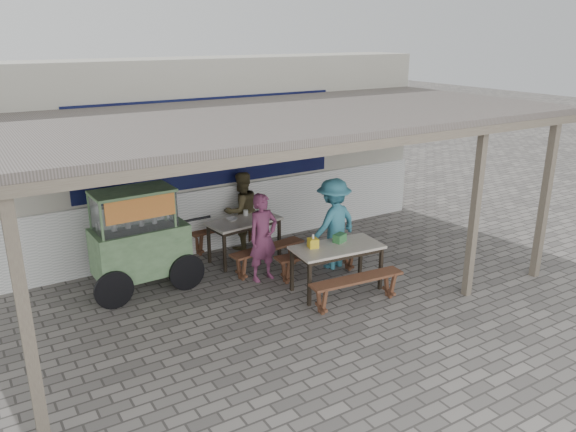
# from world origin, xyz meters

# --- Properties ---
(ground) EXTENTS (60.00, 60.00, 0.00)m
(ground) POSITION_xyz_m (0.00, 0.00, 0.00)
(ground) COLOR slate
(ground) RESTS_ON ground
(back_wall) EXTENTS (9.00, 1.28, 3.50)m
(back_wall) POSITION_xyz_m (-0.00, 3.58, 1.72)
(back_wall) COLOR #B8B5A5
(back_wall) RESTS_ON ground
(warung_roof) EXTENTS (9.00, 4.21, 2.81)m
(warung_roof) POSITION_xyz_m (0.02, 0.90, 2.71)
(warung_roof) COLOR #635B55
(warung_roof) RESTS_ON ground
(table_left) EXTENTS (1.37, 0.79, 0.75)m
(table_left) POSITION_xyz_m (0.04, 2.22, 0.67)
(table_left) COLOR beige
(table_left) RESTS_ON ground
(bench_left_street) EXTENTS (1.42, 0.45, 0.45)m
(bench_left_street) POSITION_xyz_m (0.13, 1.52, 0.33)
(bench_left_street) COLOR brown
(bench_left_street) RESTS_ON ground
(bench_left_wall) EXTENTS (1.42, 0.45, 0.45)m
(bench_left_wall) POSITION_xyz_m (-0.05, 2.91, 0.33)
(bench_left_wall) COLOR brown
(bench_left_wall) RESTS_ON ground
(table_right) EXTENTS (1.47, 0.82, 0.75)m
(table_right) POSITION_xyz_m (0.70, 0.31, 0.67)
(table_right) COLOR beige
(table_right) RESTS_ON ground
(bench_right_street) EXTENTS (1.53, 0.41, 0.45)m
(bench_right_street) POSITION_xyz_m (0.64, -0.27, 0.34)
(bench_right_street) COLOR brown
(bench_right_street) RESTS_ON ground
(bench_right_wall) EXTENTS (1.53, 0.41, 0.45)m
(bench_right_wall) POSITION_xyz_m (0.75, 0.90, 0.34)
(bench_right_wall) COLOR brown
(bench_right_wall) RESTS_ON ground
(vendor_cart) EXTENTS (2.09, 0.86, 1.67)m
(vendor_cart) POSITION_xyz_m (-1.95, 1.94, 0.91)
(vendor_cart) COLOR #709966
(vendor_cart) RESTS_ON ground
(patron_street_side) EXTENTS (0.58, 0.41, 1.48)m
(patron_street_side) POSITION_xyz_m (-0.09, 1.28, 0.74)
(patron_street_side) COLOR #6F3152
(patron_street_side) RESTS_ON ground
(patron_wall_side) EXTENTS (0.77, 0.62, 1.49)m
(patron_wall_side) POSITION_xyz_m (0.26, 2.75, 0.74)
(patron_wall_side) COLOR brown
(patron_wall_side) RESTS_ON ground
(patron_right_table) EXTENTS (1.13, 0.80, 1.59)m
(patron_right_table) POSITION_xyz_m (1.20, 1.12, 0.80)
(patron_right_table) COLOR teal
(patron_right_table) RESTS_ON ground
(tissue_box) EXTENTS (0.18, 0.18, 0.15)m
(tissue_box) POSITION_xyz_m (0.34, 0.47, 0.82)
(tissue_box) COLOR gold
(tissue_box) RESTS_ON table_right
(donation_box) EXTENTS (0.24, 0.20, 0.14)m
(donation_box) POSITION_xyz_m (0.84, 0.44, 0.82)
(donation_box) COLOR #357940
(donation_box) RESTS_ON table_right
(condiment_jar) EXTENTS (0.09, 0.09, 0.10)m
(condiment_jar) POSITION_xyz_m (0.20, 2.45, 0.80)
(condiment_jar) COLOR silver
(condiment_jar) RESTS_ON table_left
(condiment_bowl) EXTENTS (0.22, 0.22, 0.05)m
(condiment_bowl) POSITION_xyz_m (-0.16, 2.30, 0.77)
(condiment_bowl) COLOR white
(condiment_bowl) RESTS_ON table_left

